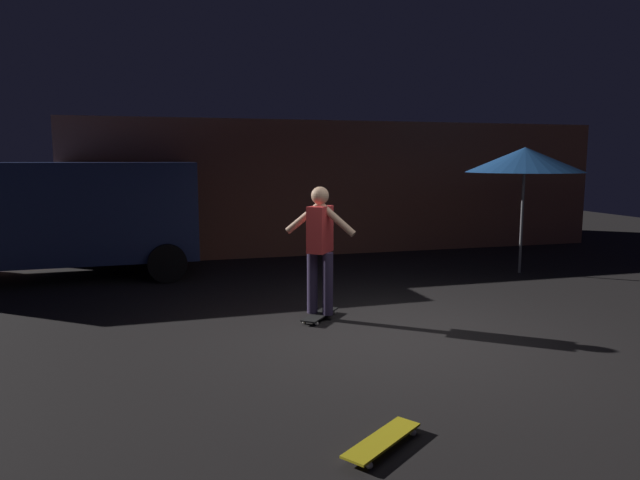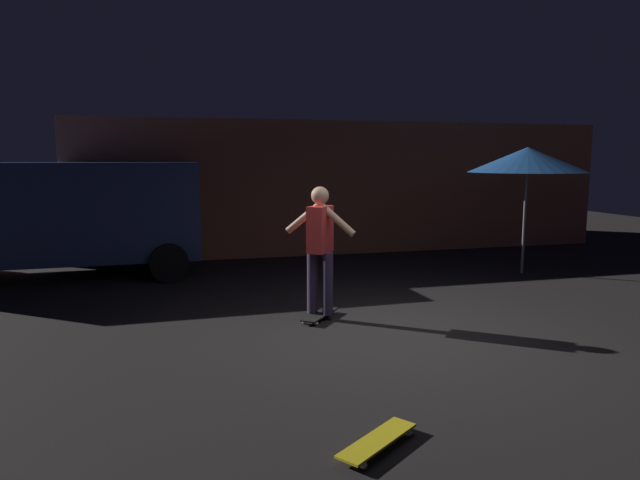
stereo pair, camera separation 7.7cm
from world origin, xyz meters
The scene contains 7 objects.
ground_plane centered at (0.00, 0.00, 0.00)m, with size 28.00×28.00×0.00m, color black.
low_building centered at (1.48, 7.71, 1.46)m, with size 12.09×3.63×2.91m.
parked_van centered at (-4.35, 4.84, 1.16)m, with size 4.65×2.29×2.03m.
patio_umbrella centered at (3.72, 2.99, 2.07)m, with size 2.10×2.10×2.30m.
skateboard_ridden centered at (-0.69, 0.99, 0.06)m, with size 0.65×0.73×0.07m.
skateboard_spare centered at (-1.18, -2.43, 0.06)m, with size 0.75×0.62×0.07m.
skater centered at (-0.69, 0.99, 1.04)m, with size 0.81×0.69×1.67m.
Camera 1 is at (-2.69, -6.10, 2.09)m, focal length 32.36 mm.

